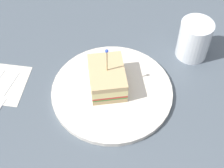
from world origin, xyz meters
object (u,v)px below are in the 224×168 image
object	(u,v)px
plate	(112,91)
napkin	(3,84)
sandwich_half_center	(107,78)
drink_glass	(194,41)
fork	(1,99)

from	to	relation	value
plate	napkin	xyz separation A→B (cm)	(-23.86, 0.01, -0.47)
plate	sandwich_half_center	xyz separation A→B (cm)	(-1.13, 1.16, 3.04)
plate	drink_glass	xyz separation A→B (cm)	(17.08, 13.39, 3.45)
plate	sandwich_half_center	bearing A→B (deg)	134.25
sandwich_half_center	napkin	xyz separation A→B (cm)	(-22.73, -1.15, -3.51)
drink_glass	fork	world-z (taller)	drink_glass
sandwich_half_center	fork	xyz separation A→B (cm)	(-21.88, -5.19, -3.41)
plate	drink_glass	distance (cm)	21.97
plate	fork	size ratio (longest dim) A/B	2.17
sandwich_half_center	fork	size ratio (longest dim) A/B	0.95
sandwich_half_center	fork	bearing A→B (deg)	-166.66
plate	napkin	size ratio (longest dim) A/B	2.32
napkin	sandwich_half_center	bearing A→B (deg)	2.89
sandwich_half_center	drink_glass	bearing A→B (deg)	33.88
drink_glass	napkin	distance (cm)	43.25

